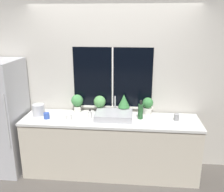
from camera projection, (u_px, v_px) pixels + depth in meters
The scene contains 15 objects.
ground_plane at pixel (108, 183), 3.62m from camera, with size 14.00×14.00×0.00m, color #4C4742.
wall_back at pixel (113, 82), 3.88m from camera, with size 8.00×0.09×2.70m.
counter at pixel (110, 146), 3.79m from camera, with size 2.60×0.64×0.89m.
refrigerator at pixel (0, 117), 3.79m from camera, with size 0.69×0.73×1.73m.
sink at pixel (114, 115), 3.66m from camera, with size 0.54×0.45×0.27m.
potted_plant_far_left at pixel (77, 102), 3.89m from camera, with size 0.18×0.18×0.28m.
potted_plant_center_left at pixel (100, 103), 3.86m from camera, with size 0.18×0.18×0.27m.
potted_plant_center_right at pixel (124, 102), 3.82m from camera, with size 0.18×0.18×0.31m.
potted_plant_far_right at pixel (148, 105), 3.79m from camera, with size 0.16×0.16×0.27m.
soap_bottle at pixel (90, 114), 3.66m from camera, with size 0.06×0.06×0.14m.
bottle_tall at pixel (141, 111), 3.63m from camera, with size 0.07×0.07×0.28m.
mug_white at pixel (69, 117), 3.61m from camera, with size 0.10×0.10×0.09m.
mug_grey at pixel (176, 117), 3.59m from camera, with size 0.07×0.07×0.10m.
mug_blue at pixel (47, 116), 3.66m from camera, with size 0.09×0.09×0.09m.
kettle at pixel (39, 109), 3.77m from camera, with size 0.18×0.18×0.19m.
Camera 1 is at (0.34, -3.07, 2.27)m, focal length 40.00 mm.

